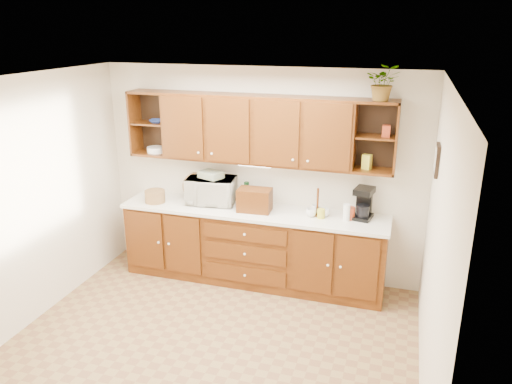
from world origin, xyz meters
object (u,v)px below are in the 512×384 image
Objects in this scene: microwave at (211,190)px; bread_box at (255,200)px; potted_plant at (383,83)px; coffee_maker at (364,203)px.

bread_box is at bearing -18.20° from microwave.
potted_plant reaches higher than bread_box.
coffee_maker reaches higher than microwave.
microwave is 1.50× the size of bread_box.
microwave is at bearing -168.03° from coffee_maker.
bread_box is at bearing -162.17° from coffee_maker.
microwave is 0.61m from bread_box.
coffee_maker is at bearing 3.81° from bread_box.
potted_plant is at bearing -7.40° from microwave.
microwave is at bearing 179.60° from potted_plant.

